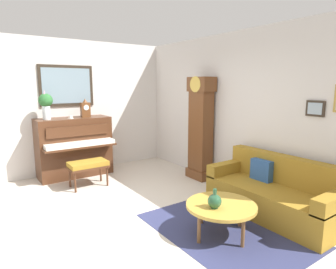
# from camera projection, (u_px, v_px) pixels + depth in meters

# --- Properties ---
(ground_plane) EXTENTS (6.40, 6.00, 0.10)m
(ground_plane) POSITION_uv_depth(u_px,v_px,m) (115.00, 219.00, 4.20)
(ground_plane) COLOR beige
(wall_left) EXTENTS (0.13, 4.90, 2.80)m
(wall_left) POSITION_uv_depth(u_px,v_px,m) (61.00, 107.00, 6.05)
(wall_left) COLOR silver
(wall_left) RESTS_ON ground_plane
(wall_back) EXTENTS (5.30, 0.13, 2.80)m
(wall_back) POSITION_uv_depth(u_px,v_px,m) (234.00, 111.00, 5.29)
(wall_back) COLOR silver
(wall_back) RESTS_ON ground_plane
(area_rug) EXTENTS (2.10, 1.50, 0.01)m
(area_rug) POSITION_uv_depth(u_px,v_px,m) (225.00, 230.00, 3.78)
(area_rug) COLOR navy
(area_rug) RESTS_ON ground_plane
(piano) EXTENTS (0.87, 1.44, 1.21)m
(piano) POSITION_uv_depth(u_px,v_px,m) (75.00, 147.00, 5.97)
(piano) COLOR #4C2B19
(piano) RESTS_ON ground_plane
(piano_bench) EXTENTS (0.42, 0.70, 0.48)m
(piano_bench) POSITION_uv_depth(u_px,v_px,m) (88.00, 165.00, 5.33)
(piano_bench) COLOR #4C2B19
(piano_bench) RESTS_ON ground_plane
(grandfather_clock) EXTENTS (0.52, 0.34, 2.03)m
(grandfather_clock) POSITION_uv_depth(u_px,v_px,m) (201.00, 131.00, 5.74)
(grandfather_clock) COLOR brown
(grandfather_clock) RESTS_ON ground_plane
(couch) EXTENTS (1.90, 0.80, 0.84)m
(couch) POSITION_uv_depth(u_px,v_px,m) (274.00, 194.00, 4.21)
(couch) COLOR olive
(couch) RESTS_ON ground_plane
(coffee_table) EXTENTS (0.88, 0.88, 0.40)m
(coffee_table) POSITION_uv_depth(u_px,v_px,m) (221.00, 206.00, 3.61)
(coffee_table) COLOR gold
(coffee_table) RESTS_ON ground_plane
(mantel_clock) EXTENTS (0.13, 0.18, 0.38)m
(mantel_clock) POSITION_uv_depth(u_px,v_px,m) (85.00, 109.00, 5.98)
(mantel_clock) COLOR brown
(mantel_clock) RESTS_ON piano
(flower_vase) EXTENTS (0.26, 0.26, 0.58)m
(flower_vase) POSITION_uv_depth(u_px,v_px,m) (46.00, 103.00, 5.53)
(flower_vase) COLOR silver
(flower_vase) RESTS_ON piano
(teacup) EXTENTS (0.12, 0.12, 0.06)m
(teacup) POSITION_uv_depth(u_px,v_px,m) (71.00, 117.00, 5.74)
(teacup) COLOR white
(teacup) RESTS_ON piano
(green_jug) EXTENTS (0.17, 0.17, 0.24)m
(green_jug) POSITION_uv_depth(u_px,v_px,m) (215.00, 201.00, 3.48)
(green_jug) COLOR #234C33
(green_jug) RESTS_ON coffee_table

